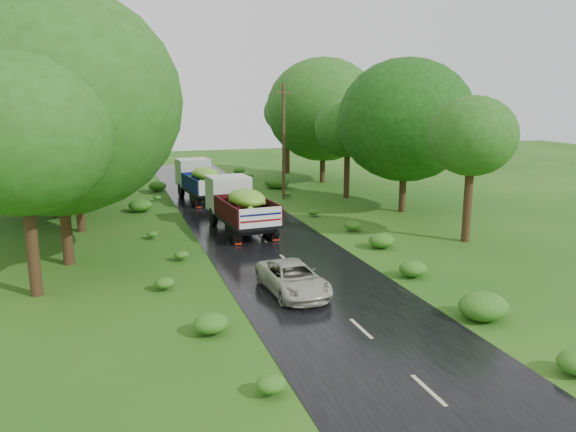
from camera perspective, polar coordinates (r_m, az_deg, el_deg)
name	(u,v)px	position (r m, az deg, el deg)	size (l,w,h in m)	color
ground	(361,329)	(18.41, 7.44, -11.32)	(120.00, 120.00, 0.00)	#164D10
road	(308,280)	(22.71, 2.06, -6.55)	(6.50, 80.00, 0.02)	black
road_lines	(300,273)	(23.60, 1.23, -5.78)	(0.12, 69.60, 0.00)	#BFB78C
truck_near	(239,203)	(30.61, -5.02, 1.34)	(2.81, 6.71, 2.75)	black
truck_far	(200,179)	(39.99, -8.90, 3.78)	(2.99, 6.69, 2.72)	black
car	(293,278)	(21.13, 0.51, -6.36)	(1.88, 4.07, 1.13)	#B5B5A1
utility_pole	(284,141)	(39.53, -0.45, 7.64)	(1.37, 0.55, 8.06)	#382616
trees_left	(58,108)	(37.29, -22.35, 10.14)	(6.24, 33.14, 9.64)	black
trees_right	(353,118)	(41.49, 6.64, 9.89)	(5.07, 29.85, 8.05)	black
shrubs	(253,224)	(30.92, -3.59, -0.81)	(11.90, 44.00, 0.70)	#2A5F16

